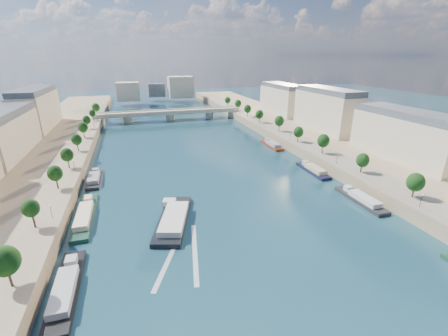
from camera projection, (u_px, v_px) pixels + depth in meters
ground at (208, 176)px, 127.35m from camera, size 700.00×700.00×0.00m
quay_left at (12, 192)px, 106.79m from camera, size 44.00×520.00×5.00m
quay_right at (351, 155)px, 146.14m from camera, size 44.00×520.00×5.00m
pave_left at (57, 180)px, 109.99m from camera, size 14.00×520.00×0.10m
pave_right at (325, 153)px, 141.14m from camera, size 14.00×520.00×0.10m
trees_left at (61, 164)px, 110.42m from camera, size 4.80×268.80×8.26m
trees_right at (310, 137)px, 147.63m from camera, size 4.80×268.80×8.26m
lamps_left at (64, 182)px, 101.31m from camera, size 0.36×200.36×4.28m
lamps_right at (311, 145)px, 143.42m from camera, size 0.36×200.36×4.28m
buildings_right at (360, 120)px, 155.51m from camera, size 16.00×226.00×23.20m
skyline at (160, 89)px, 319.53m from camera, size 79.00×42.00×22.00m
bridge at (170, 114)px, 234.95m from camera, size 112.00×12.00×8.15m
tour_barge at (173, 219)px, 91.81m from camera, size 16.08×29.70×3.88m
wake at (183, 254)px, 77.35m from camera, size 15.01×25.82×0.04m
moored_barges_left at (65, 293)px, 63.34m from camera, size 5.00×153.42×3.60m
moored_barges_right at (367, 203)px, 102.10m from camera, size 5.00×167.61×3.60m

